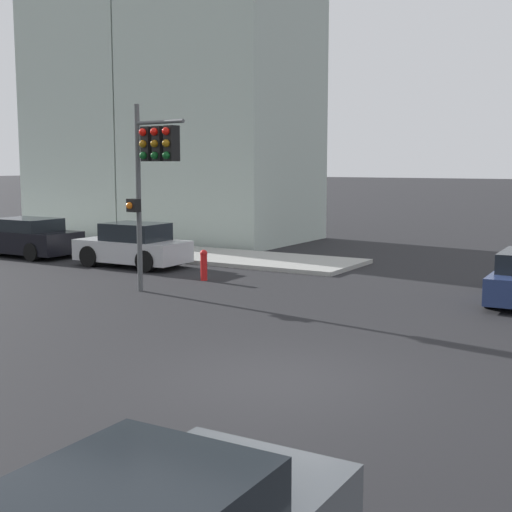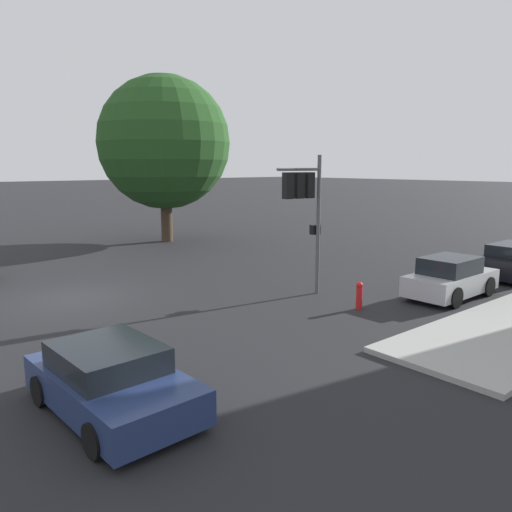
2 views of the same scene
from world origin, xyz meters
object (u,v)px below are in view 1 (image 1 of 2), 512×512
at_px(parked_car_1, 25,238).
at_px(fire_hydrant, 204,264).
at_px(parked_car_0, 133,246).
at_px(traffic_signal, 152,160).

distance_m(parked_car_1, fire_hydrant, 9.02).
bearing_deg(parked_car_0, traffic_signal, 135.59).
bearing_deg(traffic_signal, parked_car_1, -102.25).
distance_m(parked_car_0, fire_hydrant, 3.85).
xyz_separation_m(traffic_signal, fire_hydrant, (2.48, 0.14, -3.07)).
xyz_separation_m(traffic_signal, parked_car_0, (3.60, 3.81, -2.86)).
bearing_deg(parked_car_1, traffic_signal, 158.22).
distance_m(traffic_signal, parked_car_1, 10.20).
bearing_deg(parked_car_1, fire_hydrant, 172.68).
xyz_separation_m(parked_car_0, parked_car_1, (0.04, 5.27, -0.01)).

